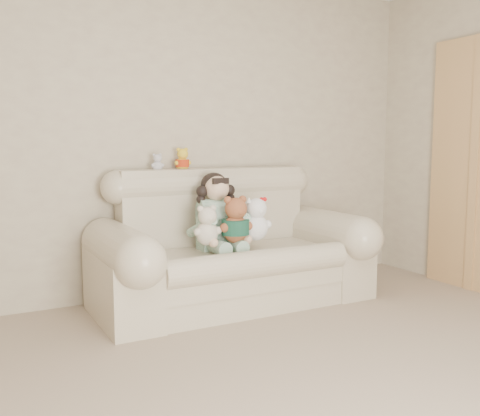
# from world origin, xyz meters

# --- Properties ---
(wall_back) EXTENTS (4.50, 0.00, 4.50)m
(wall_back) POSITION_xyz_m (0.00, 2.50, 1.30)
(wall_back) COLOR #C2B89A
(wall_back) RESTS_ON ground
(sofa) EXTENTS (2.10, 0.95, 1.03)m
(sofa) POSITION_xyz_m (0.27, 2.00, 0.52)
(sofa) COLOR beige
(sofa) RESTS_ON floor
(door_panel) EXTENTS (0.06, 0.90, 2.10)m
(door_panel) POSITION_xyz_m (2.22, 1.40, 1.05)
(door_panel) COLOR #A07644
(door_panel) RESTS_ON floor
(seated_child) EXTENTS (0.36, 0.44, 0.60)m
(seated_child) POSITION_xyz_m (0.16, 2.08, 0.72)
(seated_child) COLOR #357D58
(seated_child) RESTS_ON sofa
(brown_teddy) EXTENTS (0.31, 0.27, 0.41)m
(brown_teddy) POSITION_xyz_m (0.21, 1.86, 0.70)
(brown_teddy) COLOR brown
(brown_teddy) RESTS_ON sofa
(white_cat) EXTENTS (0.28, 0.24, 0.39)m
(white_cat) POSITION_xyz_m (0.40, 1.89, 0.69)
(white_cat) COLOR silver
(white_cat) RESTS_ON sofa
(cream_teddy) EXTENTS (0.23, 0.18, 0.34)m
(cream_teddy) POSITION_xyz_m (-0.01, 1.89, 0.67)
(cream_teddy) COLOR silver
(cream_teddy) RESTS_ON sofa
(yellow_mini_bear) EXTENTS (0.15, 0.13, 0.22)m
(yellow_mini_bear) POSITION_xyz_m (0.01, 2.39, 1.12)
(yellow_mini_bear) COLOR yellow
(yellow_mini_bear) RESTS_ON sofa
(grey_mini_plush) EXTENTS (0.12, 0.10, 0.16)m
(grey_mini_plush) POSITION_xyz_m (-0.20, 2.37, 1.09)
(grey_mini_plush) COLOR silver
(grey_mini_plush) RESTS_ON sofa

